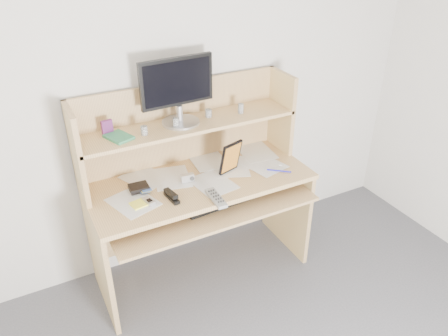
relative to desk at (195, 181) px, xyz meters
name	(u,v)px	position (x,y,z in m)	size (l,w,h in m)	color
back_wall	(177,88)	(0.00, 0.24, 0.56)	(3.60, 0.04, 2.50)	beige
desk	(195,181)	(0.00, 0.00, 0.00)	(1.40, 0.70, 1.30)	tan
paper_clutter	(200,179)	(0.00, -0.08, 0.06)	(1.32, 0.54, 0.01)	silver
keyboard	(220,199)	(0.07, -0.22, -0.03)	(0.49, 0.20, 0.03)	black
tv_remote	(216,198)	(-0.01, -0.34, 0.07)	(0.06, 0.21, 0.02)	gray
flip_phone	(149,201)	(-0.37, -0.18, 0.07)	(0.04, 0.08, 0.02)	#ABABAD
stapler	(172,196)	(-0.24, -0.21, 0.08)	(0.04, 0.14, 0.04)	black
wallet	(139,188)	(-0.38, -0.03, 0.08)	(0.11, 0.09, 0.03)	black
sticky_note_pad	(139,204)	(-0.43, -0.17, 0.06)	(0.08, 0.08, 0.01)	#F5EA40
digital_camera	(187,178)	(-0.08, -0.07, 0.09)	(0.08, 0.03, 0.05)	#B4B4B6
game_case	(231,157)	(0.21, -0.10, 0.17)	(0.15, 0.02, 0.22)	black
blue_pen	(279,171)	(0.49, -0.23, 0.07)	(0.01, 0.01, 0.16)	#1917B1
card_box	(107,128)	(-0.48, 0.12, 0.43)	(0.07, 0.02, 0.09)	maroon
shelf_book	(119,137)	(-0.44, 0.05, 0.39)	(0.11, 0.16, 0.02)	#317B40
chip_stack_a	(144,131)	(-0.30, 0.03, 0.41)	(0.04, 0.04, 0.05)	black
chip_stack_b	(176,123)	(-0.09, 0.04, 0.42)	(0.04, 0.04, 0.06)	silver
chip_stack_c	(209,113)	(0.15, 0.09, 0.41)	(0.04, 0.04, 0.05)	black
chip_stack_d	(241,108)	(0.36, 0.05, 0.42)	(0.04, 0.04, 0.06)	silver
monitor	(178,89)	(-0.05, 0.10, 0.60)	(0.46, 0.23, 0.40)	#B5B5BA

